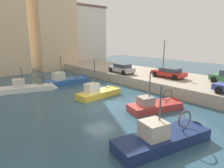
{
  "coord_description": "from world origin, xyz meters",
  "views": [
    {
      "loc": [
        -10.27,
        -13.88,
        6.01
      ],
      "look_at": [
        2.99,
        1.7,
        1.2
      ],
      "focal_mm": 31.03,
      "sensor_mm": 36.0,
      "label": 1
    }
  ],
  "objects_px": {
    "parked_car_silver": "(122,68)",
    "quay_streetlamp": "(164,50)",
    "fishing_boat_yellow": "(101,95)",
    "fishing_boat_white": "(30,90)",
    "fishing_boat_red": "(158,108)",
    "parked_car_red": "(169,72)",
    "fishing_boat_blue": "(69,82)",
    "fishing_boat_navy": "(167,142)"
  },
  "relations": [
    {
      "from": "parked_car_silver",
      "to": "quay_streetlamp",
      "type": "xyz_separation_m",
      "value": [
        4.47,
        -3.88,
        2.57
      ]
    },
    {
      "from": "fishing_boat_yellow",
      "to": "fishing_boat_white",
      "type": "relative_size",
      "value": 0.84
    },
    {
      "from": "fishing_boat_red",
      "to": "parked_car_silver",
      "type": "relative_size",
      "value": 1.31
    },
    {
      "from": "quay_streetlamp",
      "to": "fishing_boat_yellow",
      "type": "bearing_deg",
      "value": -179.4
    },
    {
      "from": "fishing_boat_red",
      "to": "parked_car_red",
      "type": "bearing_deg",
      "value": 28.47
    },
    {
      "from": "parked_car_red",
      "to": "quay_streetlamp",
      "type": "relative_size",
      "value": 0.87
    },
    {
      "from": "fishing_boat_blue",
      "to": "quay_streetlamp",
      "type": "height_order",
      "value": "quay_streetlamp"
    },
    {
      "from": "parked_car_silver",
      "to": "quay_streetlamp",
      "type": "distance_m",
      "value": 6.45
    },
    {
      "from": "fishing_boat_red",
      "to": "fishing_boat_navy",
      "type": "bearing_deg",
      "value": -138.72
    },
    {
      "from": "fishing_boat_red",
      "to": "parked_car_red",
      "type": "relative_size",
      "value": 1.37
    },
    {
      "from": "quay_streetlamp",
      "to": "fishing_boat_blue",
      "type": "bearing_deg",
      "value": 144.43
    },
    {
      "from": "fishing_boat_yellow",
      "to": "parked_car_red",
      "type": "height_order",
      "value": "fishing_boat_yellow"
    },
    {
      "from": "fishing_boat_white",
      "to": "parked_car_red",
      "type": "xyz_separation_m",
      "value": [
        14.17,
        -9.47,
        1.74
      ]
    },
    {
      "from": "fishing_boat_red",
      "to": "parked_car_red",
      "type": "xyz_separation_m",
      "value": [
        7.62,
        4.13,
        1.76
      ]
    },
    {
      "from": "fishing_boat_yellow",
      "to": "fishing_boat_blue",
      "type": "height_order",
      "value": "fishing_boat_yellow"
    },
    {
      "from": "fishing_boat_navy",
      "to": "fishing_boat_red",
      "type": "xyz_separation_m",
      "value": [
        4.36,
        3.82,
        -0.02
      ]
    },
    {
      "from": "parked_car_red",
      "to": "parked_car_silver",
      "type": "height_order",
      "value": "parked_car_silver"
    },
    {
      "from": "parked_car_red",
      "to": "fishing_boat_yellow",
      "type": "bearing_deg",
      "value": 165.56
    },
    {
      "from": "fishing_boat_blue",
      "to": "quay_streetlamp",
      "type": "xyz_separation_m",
      "value": [
        10.83,
        -7.75,
        4.32
      ]
    },
    {
      "from": "parked_car_red",
      "to": "quay_streetlamp",
      "type": "distance_m",
      "value": 4.19
    },
    {
      "from": "fishing_boat_navy",
      "to": "fishing_boat_white",
      "type": "height_order",
      "value": "fishing_boat_navy"
    },
    {
      "from": "fishing_boat_white",
      "to": "quay_streetlamp",
      "type": "bearing_deg",
      "value": -23.26
    },
    {
      "from": "fishing_boat_blue",
      "to": "fishing_boat_white",
      "type": "bearing_deg",
      "value": -172.67
    },
    {
      "from": "fishing_boat_white",
      "to": "fishing_boat_blue",
      "type": "bearing_deg",
      "value": 7.33
    },
    {
      "from": "fishing_boat_yellow",
      "to": "quay_streetlamp",
      "type": "xyz_separation_m",
      "value": [
        11.21,
        0.12,
        4.32
      ]
    },
    {
      "from": "parked_car_silver",
      "to": "quay_streetlamp",
      "type": "bearing_deg",
      "value": -40.97
    },
    {
      "from": "fishing_boat_blue",
      "to": "fishing_boat_red",
      "type": "bearing_deg",
      "value": -85.92
    },
    {
      "from": "fishing_boat_blue",
      "to": "parked_car_red",
      "type": "bearing_deg",
      "value": -49.7
    },
    {
      "from": "fishing_boat_yellow",
      "to": "fishing_boat_navy",
      "type": "relative_size",
      "value": 0.84
    },
    {
      "from": "fishing_boat_navy",
      "to": "fishing_boat_white",
      "type": "xyz_separation_m",
      "value": [
        -2.2,
        17.43,
        -0.01
      ]
    },
    {
      "from": "fishing_boat_navy",
      "to": "fishing_boat_white",
      "type": "relative_size",
      "value": 1.01
    },
    {
      "from": "parked_car_silver",
      "to": "fishing_boat_navy",
      "type": "bearing_deg",
      "value": -124.2
    },
    {
      "from": "fishing_boat_yellow",
      "to": "parked_car_red",
      "type": "distance_m",
      "value": 9.47
    },
    {
      "from": "fishing_boat_white",
      "to": "fishing_boat_red",
      "type": "height_order",
      "value": "fishing_boat_red"
    },
    {
      "from": "fishing_boat_yellow",
      "to": "parked_car_silver",
      "type": "bearing_deg",
      "value": 30.66
    },
    {
      "from": "fishing_boat_blue",
      "to": "parked_car_red",
      "type": "xyz_separation_m",
      "value": [
        8.64,
        -10.18,
        1.72
      ]
    },
    {
      "from": "fishing_boat_navy",
      "to": "fishing_boat_blue",
      "type": "height_order",
      "value": "fishing_boat_blue"
    },
    {
      "from": "parked_car_red",
      "to": "fishing_boat_white",
      "type": "bearing_deg",
      "value": 146.24
    },
    {
      "from": "fishing_boat_yellow",
      "to": "fishing_boat_white",
      "type": "distance_m",
      "value": 8.82
    },
    {
      "from": "fishing_boat_yellow",
      "to": "fishing_boat_red",
      "type": "relative_size",
      "value": 1.02
    },
    {
      "from": "fishing_boat_white",
      "to": "fishing_boat_blue",
      "type": "relative_size",
      "value": 1.03
    },
    {
      "from": "parked_car_red",
      "to": "parked_car_silver",
      "type": "bearing_deg",
      "value": 109.79
    }
  ]
}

